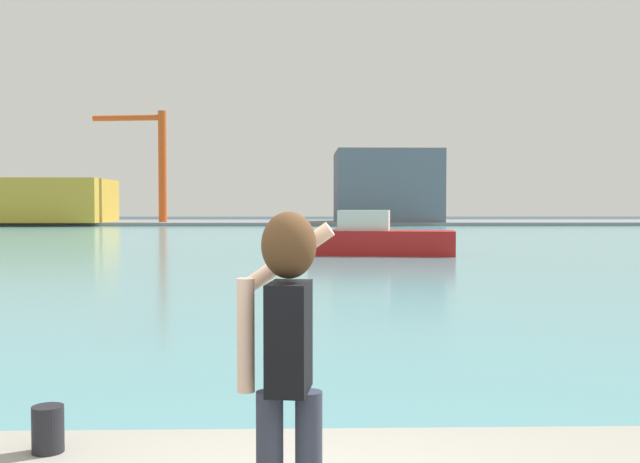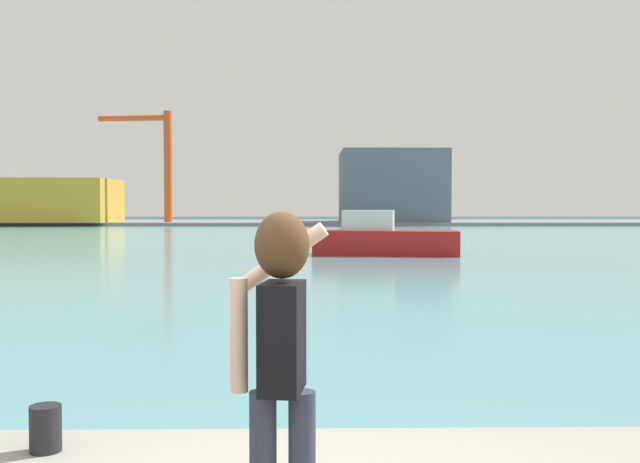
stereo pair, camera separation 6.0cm
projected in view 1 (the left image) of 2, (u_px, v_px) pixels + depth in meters
ground_plane at (303, 238)px, 53.74m from camera, size 220.00×220.00×0.00m
harbor_water at (303, 237)px, 55.73m from camera, size 140.00×100.00×0.02m
far_shore_dock at (302, 223)px, 95.69m from camera, size 140.00×20.00×0.43m
person_photographer at (287, 344)px, 3.70m from camera, size 0.53×0.56×1.74m
harbor_bollard at (48, 429)px, 5.20m from camera, size 0.22×0.22×0.33m
boat_moored at (379, 239)px, 35.31m from camera, size 7.27×3.46×2.18m
warehouse_left at (52, 201)px, 88.92m from camera, size 13.59×11.25×5.26m
warehouse_right at (386, 187)px, 92.49m from camera, size 12.92×12.43×8.92m
port_crane at (154, 155)px, 89.36m from camera, size 9.29×2.11×13.66m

